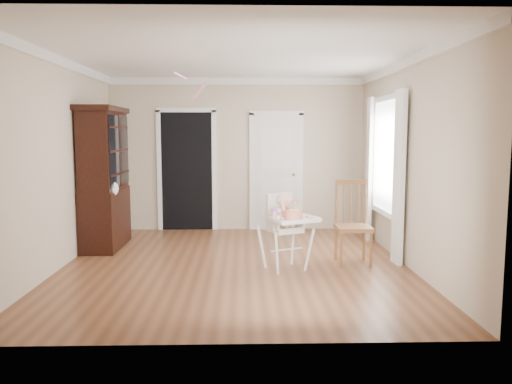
{
  "coord_description": "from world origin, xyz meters",
  "views": [
    {
      "loc": [
        0.11,
        -6.44,
        1.73
      ],
      "look_at": [
        0.26,
        -0.33,
        1.01
      ],
      "focal_mm": 35.0,
      "sensor_mm": 36.0,
      "label": 1
    }
  ],
  "objects_px": {
    "sippy_cup": "(274,214)",
    "china_cabinet": "(105,178)",
    "high_chair": "(286,222)",
    "dining_chair": "(353,225)",
    "cake": "(294,215)"
  },
  "relations": [
    {
      "from": "sippy_cup",
      "to": "china_cabinet",
      "type": "distance_m",
      "value": 2.93
    },
    {
      "from": "china_cabinet",
      "to": "dining_chair",
      "type": "xyz_separation_m",
      "value": [
        3.55,
        -1.05,
        -0.55
      ]
    },
    {
      "from": "cake",
      "to": "sippy_cup",
      "type": "distance_m",
      "value": 0.24
    },
    {
      "from": "high_chair",
      "to": "cake",
      "type": "distance_m",
      "value": 0.29
    },
    {
      "from": "china_cabinet",
      "to": "high_chair",
      "type": "bearing_deg",
      "value": -27.05
    },
    {
      "from": "high_chair",
      "to": "sippy_cup",
      "type": "distance_m",
      "value": 0.29
    },
    {
      "from": "cake",
      "to": "sippy_cup",
      "type": "relative_size",
      "value": 1.59
    },
    {
      "from": "sippy_cup",
      "to": "china_cabinet",
      "type": "xyz_separation_m",
      "value": [
        -2.47,
        1.54,
        0.31
      ]
    },
    {
      "from": "high_chair",
      "to": "cake",
      "type": "relative_size",
      "value": 3.82
    },
    {
      "from": "high_chair",
      "to": "china_cabinet",
      "type": "height_order",
      "value": "china_cabinet"
    },
    {
      "from": "high_chair",
      "to": "dining_chair",
      "type": "distance_m",
      "value": 0.97
    },
    {
      "from": "cake",
      "to": "sippy_cup",
      "type": "bearing_deg",
      "value": 167.26
    },
    {
      "from": "sippy_cup",
      "to": "dining_chair",
      "type": "height_order",
      "value": "dining_chair"
    },
    {
      "from": "dining_chair",
      "to": "high_chair",
      "type": "bearing_deg",
      "value": -161.51
    },
    {
      "from": "sippy_cup",
      "to": "high_chair",
      "type": "bearing_deg",
      "value": 51.47
    }
  ]
}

